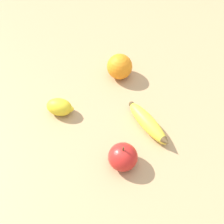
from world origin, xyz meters
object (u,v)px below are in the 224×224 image
(apple, at_px, (123,157))
(lemon, at_px, (59,107))
(banana, at_px, (148,123))
(orange, at_px, (120,67))

(apple, relative_size, lemon, 0.97)
(banana, relative_size, lemon, 1.88)
(orange, bearing_deg, apple, -84.86)
(apple, xyz_separation_m, lemon, (-0.19, 0.15, -0.01))
(banana, height_order, lemon, lemon)
(orange, bearing_deg, lemon, -135.19)
(banana, xyz_separation_m, apple, (-0.07, -0.12, 0.01))
(banana, bearing_deg, lemon, -135.00)
(apple, bearing_deg, lemon, 141.47)
(orange, distance_m, apple, 0.32)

